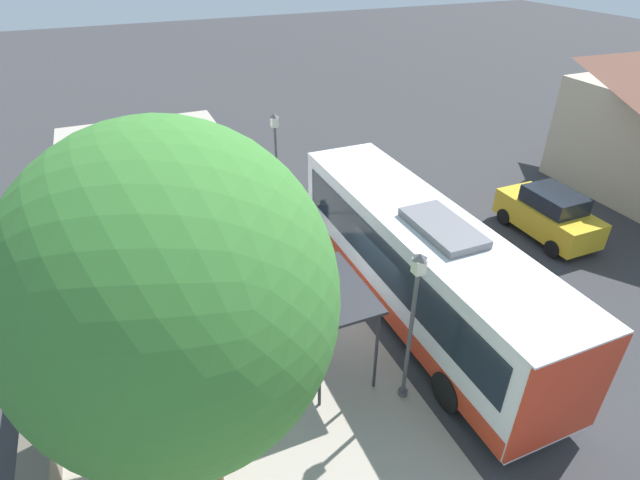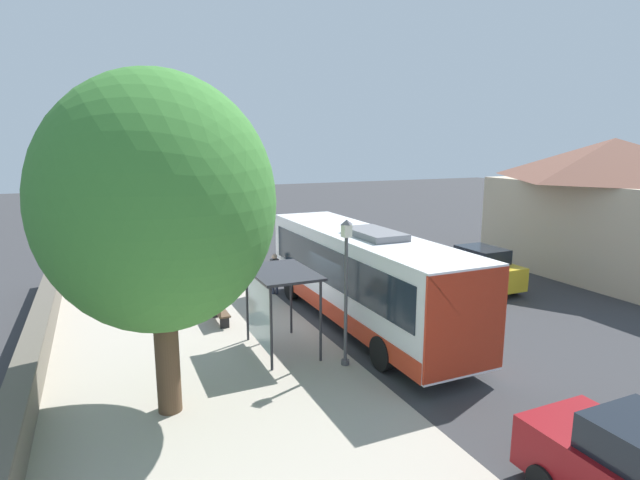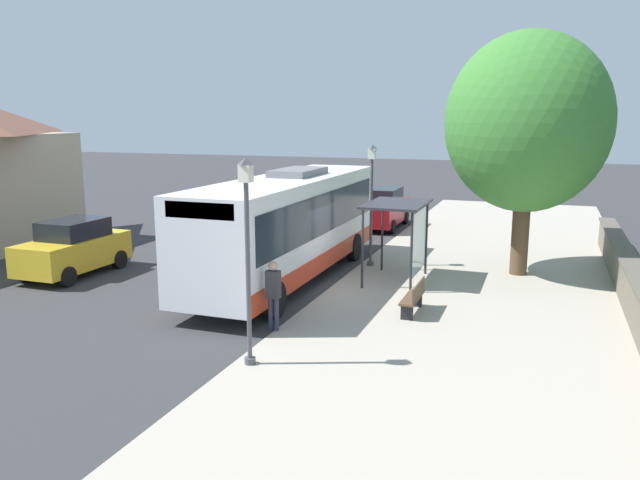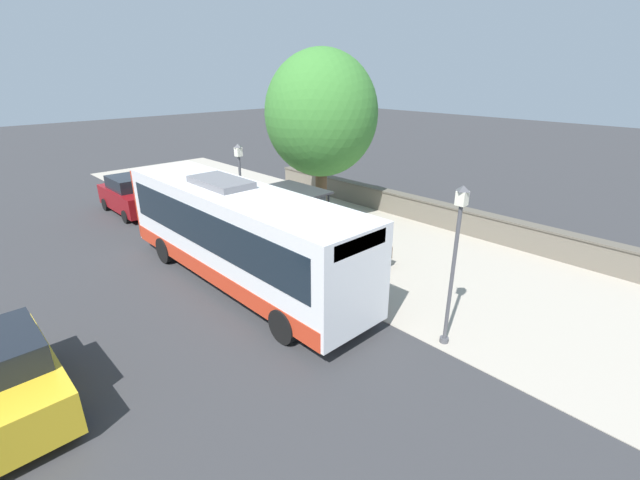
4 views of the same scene
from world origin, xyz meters
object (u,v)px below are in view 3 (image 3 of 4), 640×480
object	(u,v)px
bench	(414,297)
parked_car_behind_bus	(381,208)
street_lamp_far	(371,195)
street_lamp_near	(247,245)
parked_car_far_lane	(74,248)
shade_tree	(527,123)
bus	(289,224)
bus_shelter	(401,216)
pedestrian	(273,290)

from	to	relation	value
bench	parked_car_behind_bus	xyz separation A→B (m)	(4.20, -12.79, 0.45)
bench	street_lamp_far	xyz separation A→B (m)	(2.57, -4.93, 2.07)
street_lamp_near	parked_car_far_lane	bearing A→B (deg)	-29.10
street_lamp_far	shade_tree	world-z (taller)	shade_tree
shade_tree	parked_car_behind_bus	distance (m)	10.70
street_lamp_near	parked_car_behind_bus	world-z (taller)	street_lamp_near
bus	street_lamp_near	size ratio (longest dim) A/B	2.49
parked_car_far_lane	street_lamp_near	bearing A→B (deg)	150.90
bus_shelter	pedestrian	world-z (taller)	bus_shelter
street_lamp_far	parked_car_far_lane	distance (m)	10.25
shade_tree	parked_car_behind_bus	world-z (taller)	shade_tree
bus	parked_car_behind_bus	world-z (taller)	bus
street_lamp_far	parked_car_behind_bus	world-z (taller)	street_lamp_far
bus_shelter	pedestrian	xyz separation A→B (m)	(1.89, 5.72, -1.08)
street_lamp_near	parked_car_behind_bus	xyz separation A→B (m)	(1.61, -17.46, -1.69)
bench	parked_car_behind_bus	distance (m)	13.47
bus	shade_tree	xyz separation A→B (m)	(-7.00, -3.22, 3.19)
street_lamp_far	parked_car_far_lane	world-z (taller)	street_lamp_far
street_lamp_near	street_lamp_far	bearing A→B (deg)	-90.13
bench	street_lamp_far	world-z (taller)	street_lamp_far
bus	street_lamp_near	xyz separation A→B (m)	(-1.97, 6.91, 0.77)
pedestrian	parked_car_far_lane	distance (m)	9.07
street_lamp_far	bus	bearing A→B (deg)	53.42
pedestrian	bench	size ratio (longest dim) A/B	1.15
bus_shelter	street_lamp_far	xyz separation A→B (m)	(1.47, -1.74, 0.42)
parked_car_behind_bus	parked_car_far_lane	world-z (taller)	parked_car_behind_bus
bench	parked_car_far_lane	size ratio (longest dim) A/B	0.39
bus_shelter	bench	distance (m)	3.76
bus	street_lamp_far	size ratio (longest dim) A/B	2.56
street_lamp_near	parked_car_far_lane	xyz separation A→B (m)	(9.00, -5.01, -1.70)
street_lamp_far	parked_car_behind_bus	size ratio (longest dim) A/B	0.99
bench	parked_car_far_lane	world-z (taller)	parked_car_far_lane
parked_car_behind_bus	bus	bearing A→B (deg)	88.07
street_lamp_near	shade_tree	bearing A→B (deg)	-116.37
bus	street_lamp_near	distance (m)	7.23
street_lamp_far	parked_car_far_lane	bearing A→B (deg)	26.96
street_lamp_near	shade_tree	xyz separation A→B (m)	(-5.03, -10.14, 2.41)
pedestrian	street_lamp_far	xyz separation A→B (m)	(-0.42, -7.46, 1.49)
street_lamp_far	parked_car_behind_bus	bearing A→B (deg)	-78.24
street_lamp_far	street_lamp_near	bearing A→B (deg)	89.87
pedestrian	street_lamp_near	bearing A→B (deg)	100.61
shade_tree	parked_car_behind_bus	size ratio (longest dim) A/B	1.83
pedestrian	street_lamp_near	size ratio (longest dim) A/B	0.40
pedestrian	parked_car_far_lane	xyz separation A→B (m)	(8.60, -2.87, -0.14)
street_lamp_near	parked_car_far_lane	world-z (taller)	street_lamp_near
bus	street_lamp_near	bearing A→B (deg)	105.90
bus_shelter	parked_car_behind_bus	xyz separation A→B (m)	(3.10, -9.60, -1.20)
bus_shelter	parked_car_behind_bus	world-z (taller)	bus_shelter
bus	bus_shelter	xyz separation A→B (m)	(-3.46, -0.94, 0.29)
pedestrian	shade_tree	bearing A→B (deg)	-124.16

